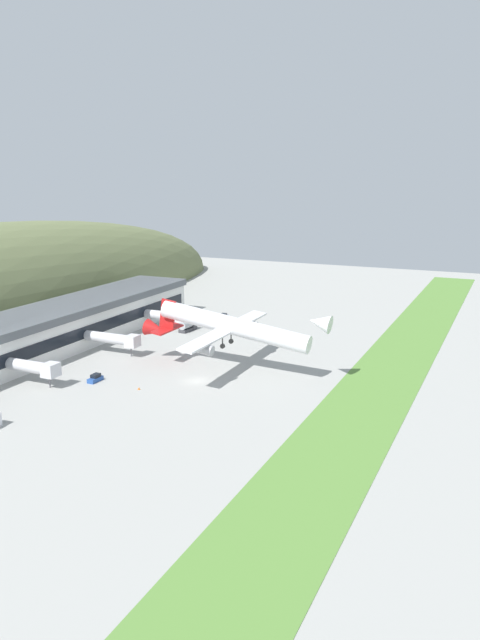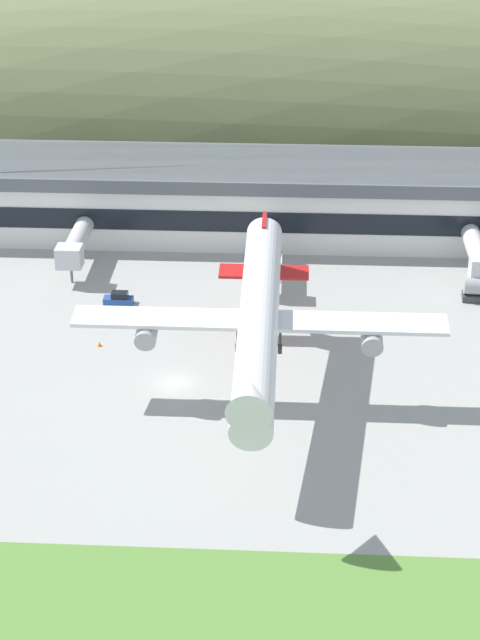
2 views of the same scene
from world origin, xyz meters
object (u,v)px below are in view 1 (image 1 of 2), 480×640
Objects in this scene: jetway_2 at (168,316)px; service_car_0 at (95,378)px; jetway_0 at (35,367)px; service_car_1 at (223,316)px; jetway_1 at (114,339)px; traffic_cone_0 at (139,388)px; cargo_airplane at (230,327)px; terminal_building at (59,324)px; fuel_truck at (188,326)px.

jetway_2 is 3.55× the size of service_car_0.
service_car_1 is (74.11, -8.45, -3.41)m from jetway_0.
jetway_1 is 4.03× the size of service_car_1.
jetway_2 is 21.68m from service_car_1.
service_car_0 is at bearing 87.23° from traffic_cone_0.
jetway_2 is at bearing 49.52° from cargo_airplane.
jetway_0 is 22.02× the size of traffic_cone_0.
jetway_2 is at bearing 1.93° from jetway_1.
cargo_airplane is (0.17, -48.77, 4.23)m from terminal_building.
service_car_1 is (19.84, -8.05, -3.41)m from jetway_2.
terminal_building is at bearing 53.53° from service_car_0.
jetway_0 is 54.27m from jetway_2.
terminal_building is 2.26× the size of cargo_airplane.
terminal_building is at bearing 142.84° from fuel_truck.
jetway_0 reaches higher than service_car_0.
fuel_truck is 11.42× the size of traffic_cone_0.
cargo_airplane is at bearing -152.61° from service_car_1.
jetway_1 is 1.13× the size of jetway_2.
traffic_cone_0 is (-19.46, 11.92, -10.08)m from cargo_airplane.
cargo_airplane reaches higher than jetway_2.
jetway_2 is 47.99m from service_car_0.
traffic_cone_0 is at bearing -92.77° from service_car_0.
jetway_1 is (26.55, -1.34, 0.00)m from jetway_0.
terminal_building reaches higher than service_car_0.
cargo_airplane reaches higher than jetway_1.
service_car_1 is 6.54× the size of traffic_cone_0.
jetway_0 is at bearing 107.60° from traffic_cone_0.
terminal_building is at bearing 150.58° from jetway_2.
service_car_0 is (-18.90, 23.44, -9.68)m from cargo_airplane.
fuel_truck reaches higher than service_car_0.
jetway_0 and jetway_2 have the same top height.
traffic_cone_0 is at bearing -134.67° from jetway_1.
service_car_0 is 0.58× the size of fuel_truck.
jetway_2 is at bearing 23.79° from traffic_cone_0.
service_car_0 is at bearing -175.83° from fuel_truck.
service_car_0 is 47.71m from fuel_truck.
jetway_2 is at bearing 96.09° from fuel_truck.
terminal_building is at bearing 62.38° from traffic_cone_0.
terminal_building is at bearing 30.76° from jetway_0.
jetway_1 reaches higher than traffic_cone_0.
jetway_0 is at bearing 177.12° from jetway_1.
jetway_2 is at bearing 11.35° from service_car_0.
cargo_airplane is 6.92× the size of fuel_truck.
jetway_0 is 1.93× the size of fuel_truck.
terminal_building is 7.65× the size of jetway_2.
jetway_1 is 0.33× the size of cargo_airplane.
jetway_1 is at bearing -178.07° from jetway_2.
jetway_1 is 28.37m from traffic_cone_0.
service_car_1 is (66.78, 1.37, -0.10)m from service_car_0.
jetway_0 is 42.84m from cargo_airplane.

